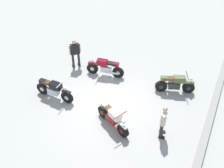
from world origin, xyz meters
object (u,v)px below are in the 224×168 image
at_px(motorcycle_black_cruiser, 54,90).
at_px(person_in_black_shirt, 75,52).
at_px(motorcycle_maroon_cruiser, 105,67).
at_px(motorcycle_cream_vintage, 113,118).
at_px(motorcycle_olive_vintage, 175,84).
at_px(person_in_white_shirt, 163,120).

height_order(motorcycle_black_cruiser, person_in_black_shirt, person_in_black_shirt).
relative_size(motorcycle_maroon_cruiser, motorcycle_cream_vintage, 1.12).
bearing_deg(motorcycle_black_cruiser, motorcycle_maroon_cruiser, 63.21).
bearing_deg(motorcycle_olive_vintage, motorcycle_maroon_cruiser, 163.38).
height_order(motorcycle_cream_vintage, person_in_black_shirt, person_in_black_shirt).
distance_m(motorcycle_olive_vintage, motorcycle_cream_vintage, 3.84).
bearing_deg(motorcycle_cream_vintage, person_in_white_shirt, 37.47).
height_order(motorcycle_olive_vintage, motorcycle_cream_vintage, same).
xyz_separation_m(motorcycle_olive_vintage, motorcycle_maroon_cruiser, (0.40, -3.72, 0.03)).
xyz_separation_m(motorcycle_cream_vintage, person_in_white_shirt, (-0.47, 2.02, 0.43)).
bearing_deg(motorcycle_maroon_cruiser, motorcycle_cream_vintage, 111.62).
distance_m(motorcycle_cream_vintage, person_in_black_shirt, 4.94).
bearing_deg(motorcycle_cream_vintage, motorcycle_olive_vintage, 87.93).
distance_m(motorcycle_black_cruiser, motorcycle_cream_vintage, 3.34).
xyz_separation_m(motorcycle_olive_vintage, person_in_black_shirt, (0.43, -5.60, 0.51)).
bearing_deg(motorcycle_black_cruiser, person_in_white_shirt, 0.60).
bearing_deg(motorcycle_cream_vintage, person_in_black_shirt, 166.69).
xyz_separation_m(motorcycle_maroon_cruiser, motorcycle_cream_vintage, (3.04, 2.01, -0.03)).
xyz_separation_m(motorcycle_olive_vintage, motorcycle_cream_vintage, (3.43, -1.71, 0.00)).
bearing_deg(motorcycle_olive_vintage, motorcycle_black_cruiser, -170.73).
relative_size(motorcycle_black_cruiser, person_in_black_shirt, 1.21).
bearing_deg(person_in_black_shirt, motorcycle_olive_vintage, -139.36).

